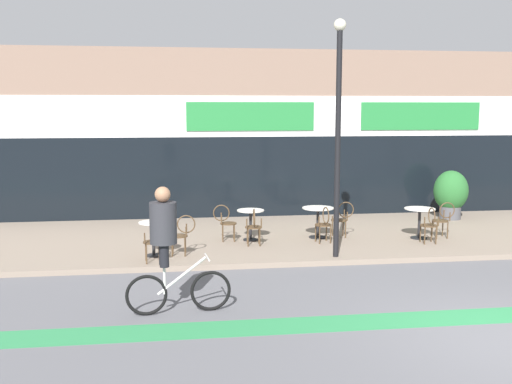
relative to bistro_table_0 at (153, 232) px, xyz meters
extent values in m
cube|color=gray|center=(5.37, 1.82, -0.60)|extent=(40.00, 5.50, 0.12)
cube|color=#7F6656|center=(5.37, 6.57, 1.88)|extent=(40.00, 4.00, 5.09)
cube|color=black|center=(5.37, 4.60, 0.66)|extent=(38.80, 0.10, 2.40)
cube|color=white|center=(5.37, 4.62, 2.46)|extent=(39.20, 0.14, 1.20)
cube|color=#237A38|center=(2.75, 4.55, 2.46)|extent=(3.79, 0.08, 0.84)
cube|color=#237A38|center=(8.00, 4.55, 2.46)|extent=(3.79, 0.08, 0.84)
cube|color=#2D844C|center=(5.37, -4.31, -0.66)|extent=(36.00, 0.70, 0.01)
cylinder|color=black|center=(0.00, 0.00, -0.53)|extent=(0.35, 0.35, 0.02)
cylinder|color=black|center=(0.00, 0.00, -0.17)|extent=(0.07, 0.07, 0.74)
cylinder|color=silver|center=(0.00, 0.00, 0.21)|extent=(0.64, 0.64, 0.02)
cylinder|color=black|center=(2.32, 1.30, -0.53)|extent=(0.37, 0.37, 0.02)
cylinder|color=black|center=(2.32, 1.30, -0.17)|extent=(0.07, 0.07, 0.73)
cylinder|color=silver|center=(2.32, 1.30, 0.21)|extent=(0.67, 0.67, 0.02)
cylinder|color=black|center=(4.03, 1.36, -0.53)|extent=(0.43, 0.43, 0.02)
cylinder|color=black|center=(4.03, 1.36, -0.17)|extent=(0.07, 0.07, 0.74)
cylinder|color=silver|center=(4.03, 1.36, 0.22)|extent=(0.79, 0.79, 0.02)
cylinder|color=black|center=(6.53, 0.93, -0.53)|extent=(0.42, 0.42, 0.02)
cylinder|color=black|center=(6.53, 0.93, -0.17)|extent=(0.07, 0.07, 0.74)
cylinder|color=silver|center=(6.53, 0.93, 0.21)|extent=(0.76, 0.76, 0.02)
cylinder|color=#4C3823|center=(0.00, -0.55, -0.10)|extent=(0.44, 0.44, 0.03)
cylinder|color=#4C3823|center=(-0.15, -0.42, -0.33)|extent=(0.03, 0.03, 0.42)
cylinder|color=#4C3823|center=(0.13, -0.40, -0.33)|extent=(0.03, 0.03, 0.42)
cylinder|color=#4C3823|center=(-0.13, -0.70, -0.33)|extent=(0.03, 0.03, 0.42)
cylinder|color=#4C3823|center=(0.15, -0.68, -0.33)|extent=(0.03, 0.03, 0.42)
torus|color=#4C3823|center=(0.02, -0.72, 0.16)|extent=(0.07, 0.41, 0.41)
cylinder|color=#4C3823|center=(-0.15, -0.74, 0.02)|extent=(0.03, 0.03, 0.23)
cylinder|color=#4C3823|center=(0.19, -0.70, 0.02)|extent=(0.03, 0.03, 0.23)
cylinder|color=#4C3823|center=(0.55, 0.00, -0.10)|extent=(0.42, 0.42, 0.03)
cylinder|color=#4C3823|center=(0.40, -0.13, -0.33)|extent=(0.03, 0.03, 0.42)
cylinder|color=#4C3823|center=(0.42, 0.15, -0.33)|extent=(0.03, 0.03, 0.42)
cylinder|color=#4C3823|center=(0.68, -0.15, -0.33)|extent=(0.03, 0.03, 0.42)
cylinder|color=#4C3823|center=(0.70, 0.13, -0.33)|extent=(0.03, 0.03, 0.42)
torus|color=#4C3823|center=(0.72, -0.01, 0.16)|extent=(0.41, 0.05, 0.41)
cylinder|color=#4C3823|center=(0.71, -0.18, 0.02)|extent=(0.03, 0.03, 0.23)
cylinder|color=#4C3823|center=(0.73, 0.16, 0.02)|extent=(0.03, 0.03, 0.23)
cylinder|color=#4C3823|center=(2.32, 0.75, -0.10)|extent=(0.42, 0.42, 0.03)
cylinder|color=#4C3823|center=(2.19, 0.90, -0.33)|extent=(0.03, 0.03, 0.42)
cylinder|color=#4C3823|center=(2.47, 0.88, -0.33)|extent=(0.03, 0.03, 0.42)
cylinder|color=#4C3823|center=(2.17, 0.62, -0.33)|extent=(0.03, 0.03, 0.42)
cylinder|color=#4C3823|center=(2.45, 0.61, -0.33)|extent=(0.03, 0.03, 0.42)
torus|color=#4C3823|center=(2.31, 0.58, 0.16)|extent=(0.05, 0.41, 0.41)
cylinder|color=#4C3823|center=(2.14, 0.59, 0.02)|extent=(0.03, 0.03, 0.23)
cylinder|color=#4C3823|center=(2.48, 0.57, 0.02)|extent=(0.03, 0.03, 0.23)
cylinder|color=#4C3823|center=(1.77, 1.30, -0.10)|extent=(0.42, 0.42, 0.03)
cylinder|color=#4C3823|center=(1.92, 1.44, -0.33)|extent=(0.03, 0.03, 0.42)
cylinder|color=#4C3823|center=(1.90, 1.16, -0.33)|extent=(0.03, 0.03, 0.42)
cylinder|color=#4C3823|center=(1.64, 1.45, -0.33)|extent=(0.03, 0.03, 0.42)
cylinder|color=#4C3823|center=(1.62, 1.17, -0.33)|extent=(0.03, 0.03, 0.42)
torus|color=#4C3823|center=(1.60, 1.31, 0.16)|extent=(0.41, 0.05, 0.41)
cylinder|color=#4C3823|center=(1.61, 1.48, 0.02)|extent=(0.03, 0.03, 0.23)
cylinder|color=#4C3823|center=(1.59, 1.14, 0.02)|extent=(0.03, 0.03, 0.23)
cylinder|color=#4C3823|center=(4.03, 0.81, -0.10)|extent=(0.44, 0.44, 0.03)
cylinder|color=#4C3823|center=(3.88, 0.93, -0.33)|extent=(0.03, 0.03, 0.42)
cylinder|color=#4C3823|center=(4.16, 0.96, -0.33)|extent=(0.03, 0.03, 0.42)
cylinder|color=#4C3823|center=(3.91, 0.65, -0.33)|extent=(0.03, 0.03, 0.42)
cylinder|color=#4C3823|center=(4.19, 0.69, -0.33)|extent=(0.03, 0.03, 0.42)
torus|color=#4C3823|center=(4.05, 0.64, 0.16)|extent=(0.07, 0.41, 0.41)
cylinder|color=#4C3823|center=(3.88, 0.62, 0.02)|extent=(0.03, 0.03, 0.23)
cylinder|color=#4C3823|center=(4.22, 0.66, 0.02)|extent=(0.03, 0.03, 0.23)
cylinder|color=#4C3823|center=(4.58, 1.36, -0.10)|extent=(0.42, 0.42, 0.03)
cylinder|color=#4C3823|center=(4.43, 1.23, -0.33)|extent=(0.03, 0.03, 0.42)
cylinder|color=#4C3823|center=(4.45, 1.51, -0.33)|extent=(0.03, 0.03, 0.42)
cylinder|color=#4C3823|center=(4.71, 1.21, -0.33)|extent=(0.03, 0.03, 0.42)
cylinder|color=#4C3823|center=(4.73, 1.49, -0.33)|extent=(0.03, 0.03, 0.42)
torus|color=#4C3823|center=(4.75, 1.35, 0.16)|extent=(0.41, 0.05, 0.41)
cylinder|color=#4C3823|center=(4.74, 1.18, 0.02)|extent=(0.03, 0.03, 0.23)
cylinder|color=#4C3823|center=(4.76, 1.52, 0.02)|extent=(0.03, 0.03, 0.23)
cylinder|color=#4C3823|center=(6.53, 0.38, -0.10)|extent=(0.41, 0.41, 0.03)
cylinder|color=#4C3823|center=(6.40, 0.53, -0.33)|extent=(0.03, 0.03, 0.42)
cylinder|color=#4C3823|center=(6.68, 0.52, -0.33)|extent=(0.03, 0.03, 0.42)
cylinder|color=#4C3823|center=(6.39, 0.25, -0.33)|extent=(0.03, 0.03, 0.42)
cylinder|color=#4C3823|center=(6.67, 0.24, -0.33)|extent=(0.03, 0.03, 0.42)
torus|color=#4C3823|center=(6.53, 0.21, 0.16)|extent=(0.04, 0.41, 0.41)
cylinder|color=#4C3823|center=(6.35, 0.22, 0.02)|extent=(0.03, 0.03, 0.23)
cylinder|color=#4C3823|center=(6.70, 0.21, 0.02)|extent=(0.03, 0.03, 0.23)
cylinder|color=#4C3823|center=(7.08, 0.93, -0.10)|extent=(0.40, 0.40, 0.03)
cylinder|color=#4C3823|center=(6.94, 0.79, -0.33)|extent=(0.03, 0.03, 0.42)
cylinder|color=#4C3823|center=(6.94, 1.07, -0.33)|extent=(0.03, 0.03, 0.42)
cylinder|color=#4C3823|center=(7.22, 0.79, -0.33)|extent=(0.03, 0.03, 0.42)
cylinder|color=#4C3823|center=(7.22, 1.07, -0.33)|extent=(0.03, 0.03, 0.42)
torus|color=#4C3823|center=(7.25, 0.93, 0.16)|extent=(0.41, 0.03, 0.41)
cylinder|color=#4C3823|center=(7.25, 0.76, 0.02)|extent=(0.03, 0.03, 0.23)
cylinder|color=#4C3823|center=(7.25, 1.11, 0.02)|extent=(0.03, 0.03, 0.23)
cylinder|color=#4C4C51|center=(8.53, 3.39, -0.33)|extent=(0.62, 0.62, 0.42)
ellipsoid|color=#28662D|center=(8.53, 3.39, 0.30)|extent=(0.99, 0.99, 1.19)
cylinder|color=black|center=(3.97, -0.60, 1.90)|extent=(0.12, 0.12, 4.88)
sphere|color=beige|center=(3.97, -0.60, 4.42)|extent=(0.26, 0.26, 0.26)
torus|color=black|center=(1.05, -3.44, -0.32)|extent=(0.68, 0.12, 0.68)
torus|color=black|center=(0.00, -3.53, -0.32)|extent=(0.68, 0.12, 0.68)
cylinder|color=silver|center=(0.57, -3.48, -0.03)|extent=(0.82, 0.12, 0.61)
cylinder|color=silver|center=(0.29, -3.50, -0.08)|extent=(0.04, 0.04, 0.48)
cylinder|color=silver|center=(0.99, -3.44, 0.26)|extent=(0.07, 0.48, 0.03)
cylinder|color=black|center=(0.28, -3.42, 0.34)|extent=(0.16, 0.16, 0.37)
cylinder|color=black|center=(0.30, -3.59, 0.34)|extent=(0.16, 0.16, 0.37)
cylinder|color=#2D2D33|center=(0.29, -3.50, 0.86)|extent=(0.48, 0.48, 0.67)
sphere|color=#9E7051|center=(0.29, -3.50, 1.33)|extent=(0.25, 0.25, 0.25)
camera|label=1|loc=(0.49, -13.08, 2.68)|focal=42.00mm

